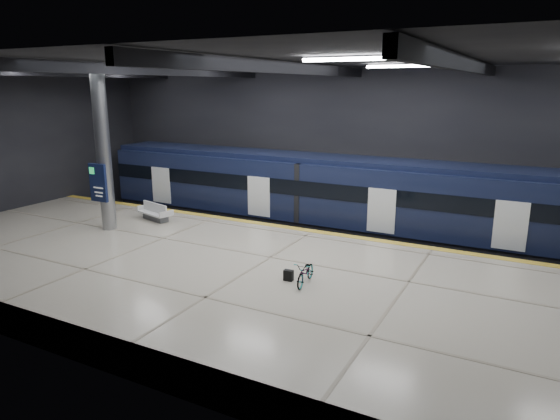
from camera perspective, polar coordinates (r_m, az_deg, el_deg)
The scene contains 10 objects.
ground at distance 19.39m, azimuth 0.39°, elevation -7.59°, with size 30.00×30.00×0.00m, color black.
room_shell at distance 18.08m, azimuth 0.43°, elevation 9.50°, with size 30.10×16.10×8.05m.
platform at distance 17.17m, azimuth -3.49°, elevation -8.60°, with size 30.00×11.00×1.10m, color beige.
safety_strip at distance 21.38m, azimuth 3.79°, elevation -2.41°, with size 30.00×0.40×0.01m, color gold.
rails at distance 24.11m, azimuth 6.42°, elevation -3.10°, with size 30.00×1.52×0.16m.
train at distance 23.16m, azimuth 9.66°, elevation 1.15°, with size 29.40×2.84×3.79m.
bench at distance 23.71m, azimuth -14.06°, elevation -0.46°, with size 1.98×1.21×0.81m.
bicycle at distance 15.70m, azimuth 2.95°, elevation -7.14°, with size 0.51×1.45×0.76m, color #99999E.
pannier_bag at distance 16.02m, azimuth 0.98°, elevation -7.48°, with size 0.30×0.18×0.35m, color black.
info_column at distance 22.29m, azimuth -19.59°, elevation 6.31°, with size 0.90×0.78×6.90m.
Camera 1 is at (8.28, -16.01, 7.15)m, focal length 32.00 mm.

